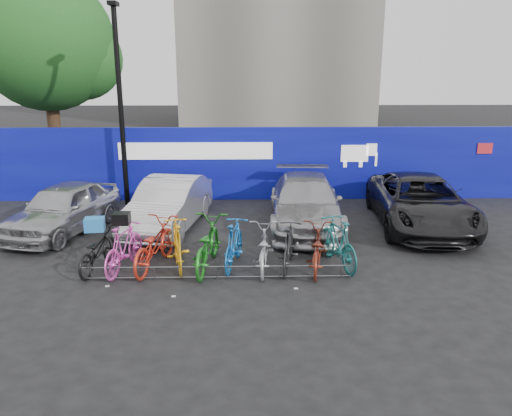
{
  "coord_description": "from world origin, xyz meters",
  "views": [
    {
      "loc": [
        0.59,
        -10.22,
        4.25
      ],
      "look_at": [
        0.87,
        2.0,
        0.81
      ],
      "focal_mm": 35.0,
      "sensor_mm": 36.0,
      "label": 1
    }
  ],
  "objects_px": {
    "car_0": "(63,208)",
    "tree": "(52,46)",
    "bike_1": "(124,248)",
    "bike_2": "(154,245)",
    "car_2": "(305,202)",
    "bike_3": "(177,245)",
    "lamppost": "(120,101)",
    "bike_8": "(316,249)",
    "bike_5": "(234,244)",
    "bike_rack": "(217,272)",
    "car_1": "(169,204)",
    "bike_9": "(338,243)",
    "car_3": "(420,202)",
    "bike_4": "(207,245)",
    "bike_0": "(97,250)",
    "bike_6": "(263,248)",
    "bike_7": "(289,247)"
  },
  "relations": [
    {
      "from": "lamppost",
      "to": "bike_0",
      "type": "bearing_deg",
      "value": -83.88
    },
    {
      "from": "bike_1",
      "to": "bike_8",
      "type": "relative_size",
      "value": 0.96
    },
    {
      "from": "bike_1",
      "to": "bike_9",
      "type": "distance_m",
      "value": 4.66
    },
    {
      "from": "bike_1",
      "to": "bike_6",
      "type": "bearing_deg",
      "value": -166.28
    },
    {
      "from": "bike_9",
      "to": "bike_rack",
      "type": "bearing_deg",
      "value": 0.02
    },
    {
      "from": "bike_0",
      "to": "bike_1",
      "type": "height_order",
      "value": "bike_1"
    },
    {
      "from": "bike_rack",
      "to": "bike_7",
      "type": "bearing_deg",
      "value": 19.3
    },
    {
      "from": "bike_3",
      "to": "bike_5",
      "type": "bearing_deg",
      "value": 169.42
    },
    {
      "from": "car_3",
      "to": "bike_4",
      "type": "height_order",
      "value": "car_3"
    },
    {
      "from": "bike_2",
      "to": "bike_3",
      "type": "xyz_separation_m",
      "value": [
        0.51,
        0.01,
        -0.0
      ]
    },
    {
      "from": "tree",
      "to": "bike_6",
      "type": "distance_m",
      "value": 13.55
    },
    {
      "from": "bike_1",
      "to": "bike_2",
      "type": "relative_size",
      "value": 0.87
    },
    {
      "from": "car_0",
      "to": "bike_1",
      "type": "height_order",
      "value": "car_0"
    },
    {
      "from": "lamppost",
      "to": "bike_7",
      "type": "distance_m",
      "value": 7.74
    },
    {
      "from": "car_2",
      "to": "lamppost",
      "type": "bearing_deg",
      "value": 159.99
    },
    {
      "from": "lamppost",
      "to": "bike_1",
      "type": "relative_size",
      "value": 3.47
    },
    {
      "from": "lamppost",
      "to": "bike_7",
      "type": "relative_size",
      "value": 3.61
    },
    {
      "from": "bike_4",
      "to": "bike_9",
      "type": "bearing_deg",
      "value": -170.86
    },
    {
      "from": "car_3",
      "to": "bike_4",
      "type": "bearing_deg",
      "value": -147.83
    },
    {
      "from": "bike_8",
      "to": "bike_9",
      "type": "relative_size",
      "value": 1.0
    },
    {
      "from": "lamppost",
      "to": "bike_rack",
      "type": "distance_m",
      "value": 7.48
    },
    {
      "from": "lamppost",
      "to": "bike_8",
      "type": "bearing_deg",
      "value": -46.0
    },
    {
      "from": "tree",
      "to": "car_0",
      "type": "relative_size",
      "value": 2.0
    },
    {
      "from": "car_0",
      "to": "bike_5",
      "type": "bearing_deg",
      "value": -13.2
    },
    {
      "from": "bike_1",
      "to": "bike_6",
      "type": "distance_m",
      "value": 2.99
    },
    {
      "from": "car_0",
      "to": "bike_8",
      "type": "xyz_separation_m",
      "value": [
        6.37,
        -2.74,
        -0.18
      ]
    },
    {
      "from": "bike_rack",
      "to": "bike_6",
      "type": "xyz_separation_m",
      "value": [
        0.97,
        0.54,
        0.31
      ]
    },
    {
      "from": "bike_3",
      "to": "bike_6",
      "type": "height_order",
      "value": "bike_3"
    },
    {
      "from": "car_0",
      "to": "bike_2",
      "type": "xyz_separation_m",
      "value": [
        2.84,
        -2.56,
        -0.13
      ]
    },
    {
      "from": "bike_3",
      "to": "bike_5",
      "type": "xyz_separation_m",
      "value": [
        1.23,
        0.02,
        -0.0
      ]
    },
    {
      "from": "car_2",
      "to": "bike_5",
      "type": "xyz_separation_m",
      "value": [
        -1.92,
        -2.91,
        -0.16
      ]
    },
    {
      "from": "tree",
      "to": "bike_1",
      "type": "height_order",
      "value": "tree"
    },
    {
      "from": "bike_2",
      "to": "bike_4",
      "type": "relative_size",
      "value": 0.97
    },
    {
      "from": "bike_0",
      "to": "bike_9",
      "type": "distance_m",
      "value": 5.26
    },
    {
      "from": "car_2",
      "to": "bike_3",
      "type": "height_order",
      "value": "car_2"
    },
    {
      "from": "bike_2",
      "to": "lamppost",
      "type": "bearing_deg",
      "value": -57.21
    },
    {
      "from": "bike_2",
      "to": "bike_9",
      "type": "distance_m",
      "value": 4.04
    },
    {
      "from": "bike_1",
      "to": "bike_2",
      "type": "height_order",
      "value": "bike_2"
    },
    {
      "from": "car_0",
      "to": "bike_5",
      "type": "xyz_separation_m",
      "value": [
        4.58,
        -2.53,
        -0.14
      ]
    },
    {
      "from": "car_1",
      "to": "bike_9",
      "type": "bearing_deg",
      "value": -24.52
    },
    {
      "from": "lamppost",
      "to": "bike_rack",
      "type": "height_order",
      "value": "lamppost"
    },
    {
      "from": "car_0",
      "to": "bike_8",
      "type": "bearing_deg",
      "value": -7.58
    },
    {
      "from": "car_3",
      "to": "bike_4",
      "type": "distance_m",
      "value": 6.35
    },
    {
      "from": "car_0",
      "to": "bike_rack",
      "type": "bearing_deg",
      "value": -21.53
    },
    {
      "from": "car_3",
      "to": "bike_0",
      "type": "height_order",
      "value": "car_3"
    },
    {
      "from": "bike_1",
      "to": "bike_3",
      "type": "distance_m",
      "value": 1.14
    },
    {
      "from": "tree",
      "to": "bike_6",
      "type": "relative_size",
      "value": 4.31
    },
    {
      "from": "car_0",
      "to": "tree",
      "type": "bearing_deg",
      "value": 124.54
    },
    {
      "from": "lamppost",
      "to": "bike_2",
      "type": "relative_size",
      "value": 3.01
    },
    {
      "from": "car_2",
      "to": "bike_1",
      "type": "height_order",
      "value": "car_2"
    }
  ]
}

